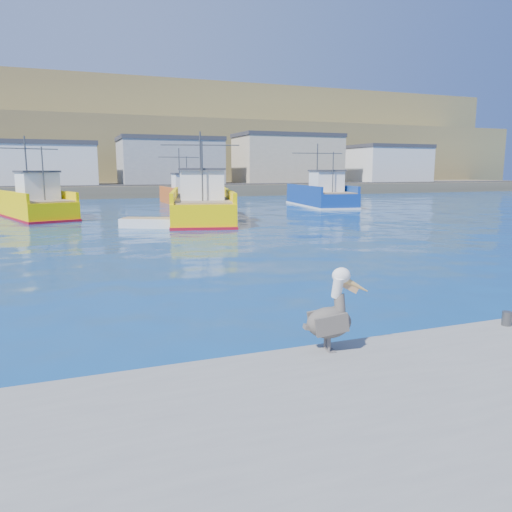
{
  "coord_description": "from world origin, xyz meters",
  "views": [
    {
      "loc": [
        -5.54,
        -10.95,
        3.73
      ],
      "look_at": [
        -0.55,
        2.1,
        1.32
      ],
      "focal_mm": 35.0,
      "sensor_mm": 36.0,
      "label": 1
    }
  ],
  "objects": [
    {
      "name": "pelican",
      "position": [
        -1.18,
        -3.36,
        1.15
      ],
      "size": [
        1.24,
        0.62,
        1.52
      ],
      "color": "#595451",
      "rests_on": "dock"
    },
    {
      "name": "ground",
      "position": [
        0.0,
        0.0,
        0.0
      ],
      "size": [
        260.0,
        260.0,
        0.0
      ],
      "primitive_type": "plane",
      "color": "navy",
      "rests_on": "ground"
    },
    {
      "name": "trawler_yellow_a",
      "position": [
        -7.83,
        32.24,
        1.03
      ],
      "size": [
        6.94,
        11.73,
        6.49
      ],
      "color": "#FAD300",
      "rests_on": "ground"
    },
    {
      "name": "skiff_mid",
      "position": [
        -0.47,
        21.97,
        0.26
      ],
      "size": [
        3.84,
        2.89,
        0.8
      ],
      "color": "silver",
      "rests_on": "ground"
    },
    {
      "name": "boat_orange",
      "position": [
        6.82,
        44.52,
        1.06
      ],
      "size": [
        4.67,
        8.92,
        6.16
      ],
      "color": "#CB541A",
      "rests_on": "ground"
    },
    {
      "name": "dock_bollards",
      "position": [
        0.6,
        -3.4,
        0.65
      ],
      "size": [
        36.2,
        0.2,
        0.3
      ],
      "color": "#4C4C4C",
      "rests_on": "dock"
    },
    {
      "name": "trawler_blue",
      "position": [
        19.58,
        35.59,
        1.06
      ],
      "size": [
        5.75,
        12.07,
        6.55
      ],
      "color": "navy",
      "rests_on": "ground"
    },
    {
      "name": "trawler_yellow_b",
      "position": [
        3.92,
        25.0,
        1.1
      ],
      "size": [
        7.11,
        13.13,
        6.66
      ],
      "color": "#FAD300",
      "rests_on": "ground"
    },
    {
      "name": "far_shore",
      "position": [
        0.0,
        109.2,
        8.98
      ],
      "size": [
        200.0,
        81.0,
        24.0
      ],
      "color": "brown",
      "rests_on": "ground"
    }
  ]
}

